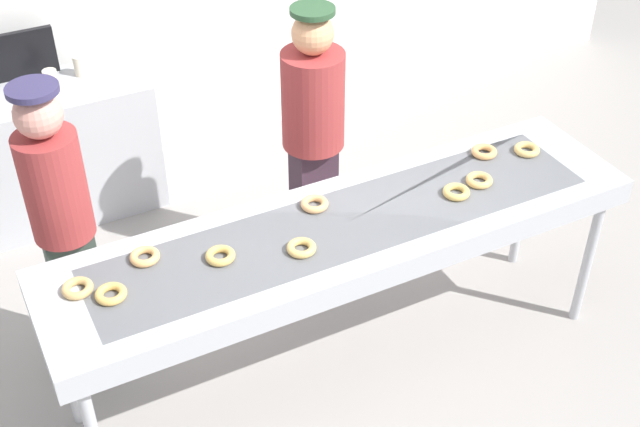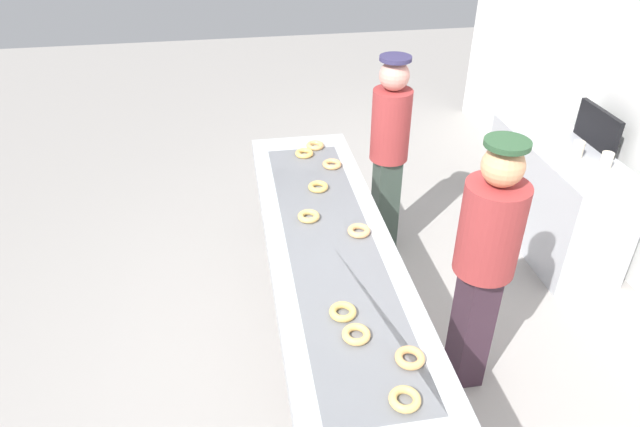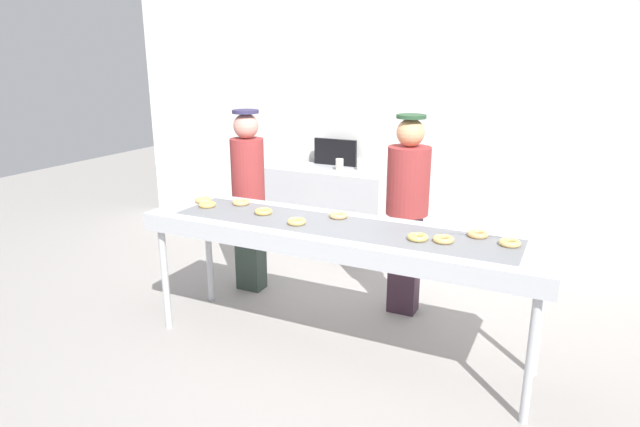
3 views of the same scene
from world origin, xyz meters
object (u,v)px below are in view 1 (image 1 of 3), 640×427
Objects in this scene: glazed_donut_4 at (77,288)px; glazed_donut_8 at (479,180)px; fryer_conveyor at (346,235)px; glazed_donut_9 at (484,152)px; worker_baker at (313,128)px; glazed_donut_0 at (111,294)px; paper_cup_0 at (80,66)px; prep_counter at (41,156)px; paper_cup_1 at (51,80)px; menu_display at (13,56)px; glazed_donut_3 at (145,257)px; glazed_donut_7 at (456,192)px; worker_assistant at (63,223)px; glazed_donut_2 at (301,248)px; glazed_donut_5 at (527,150)px; glazed_donut_6 at (315,204)px; glazed_donut_1 at (220,256)px.

glazed_donut_4 and glazed_donut_8 have the same top height.
glazed_donut_9 reaches higher than fryer_conveyor.
worker_baker is (-0.51, 0.87, -0.02)m from glazed_donut_8.
paper_cup_0 is (0.43, 2.23, -0.03)m from glazed_donut_0.
glazed_donut_4 is at bearing -95.03° from prep_counter.
prep_counter is (0.18, 2.03, -0.55)m from glazed_donut_4.
paper_cup_1 is (-0.21, -0.11, 0.00)m from paper_cup_0.
fryer_conveyor is at bearing -0.28° from glazed_donut_0.
glazed_donut_0 is (-1.15, 0.01, 0.09)m from fryer_conveyor.
worker_baker is at bearing -48.46° from menu_display.
glazed_donut_3 is at bearing 169.20° from fryer_conveyor.
glazed_donut_7 is 0.26× the size of menu_display.
glazed_donut_7 is at bearing 157.19° from worker_assistant.
glazed_donut_9 is at bearing 2.10° from glazed_donut_4.
glazed_donut_3 and glazed_donut_7 have the same top height.
worker_baker is 1.47m from worker_assistant.
worker_baker is 3.24× the size of menu_display.
glazed_donut_2 is 2.36m from paper_cup_0.
menu_display is (-1.69, 2.42, 0.06)m from glazed_donut_7.
glazed_donut_9 is (-0.22, 0.09, 0.00)m from glazed_donut_5.
menu_display is (0.00, 0.24, 0.61)m from prep_counter.
glazed_donut_5 and glazed_donut_9 have the same top height.
worker_baker is (0.33, 0.67, -0.02)m from glazed_donut_6.
worker_assistant is at bearing 157.85° from glazed_donut_7.
glazed_donut_7 is at bearing -3.64° from glazed_donut_1.
prep_counter is (-1.69, 2.18, -0.55)m from glazed_donut_7.
worker_baker is 1.74m from paper_cup_1.
glazed_donut_0 is 1.00× the size of glazed_donut_8.
paper_cup_0 reaches higher than glazed_donut_9.
prep_counter is at bearing 177.64° from paper_cup_1.
glazed_donut_5 and glazed_donut_7 have the same top height.
glazed_donut_5 and glazed_donut_6 have the same top height.
glazed_donut_0 is 1.00× the size of glazed_donut_7.
glazed_donut_3 is 1.00× the size of glazed_donut_8.
fryer_conveyor is 23.07× the size of paper_cup_0.
fryer_conveyor is 1.17m from glazed_donut_5.
paper_cup_0 is at bearing 107.34° from glazed_donut_6.
worker_assistant is at bearing -100.79° from paper_cup_1.
glazed_donut_6 reaches higher than fryer_conveyor.
glazed_donut_4 is at bearing -94.51° from menu_display.
worker_assistant is at bearing 130.83° from glazed_donut_1.
worker_baker is at bearing 42.77° from glazed_donut_1.
glazed_donut_0 is at bearing -170.51° from glazed_donut_6.
paper_cup_0 is (-1.32, 2.28, -0.03)m from glazed_donut_7.
glazed_donut_1 is 2.20m from paper_cup_0.
menu_display is at bearing 133.07° from glazed_donut_9.
menu_display is (-0.45, 2.34, 0.06)m from glazed_donut_1.
glazed_donut_5 is (1.16, 0.10, 0.09)m from fryer_conveyor.
fryer_conveyor is at bearing -4.84° from glazed_donut_4.
prep_counter is at bearing 94.31° from glazed_donut_3.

